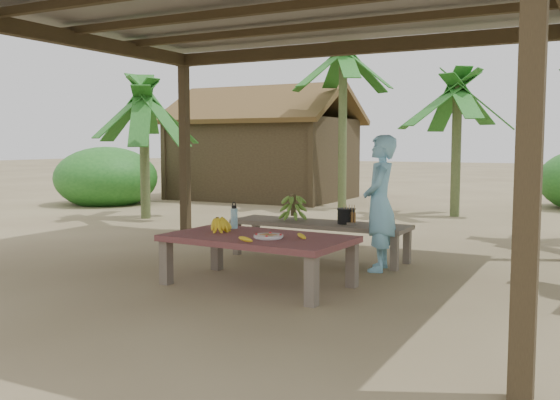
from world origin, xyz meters
The scene contains 17 objects.
ground centered at (0.00, 0.00, 0.00)m, with size 80.00×80.00×0.00m, color brown.
pavilion centered at (-0.01, -0.01, 2.78)m, with size 6.60×5.60×2.95m.
work_table centered at (0.16, -0.56, 0.43)m, with size 1.86×1.11×0.50m.
bench centered at (0.11, 1.03, 0.39)m, with size 2.21×0.65×0.45m.
ripe_banana_bunch centered at (-0.34, -0.51, 0.58)m, with size 0.27×0.23×0.16m, color yellow, non-canonical shape.
plate centered at (0.34, -0.66, 0.52)m, with size 0.29×0.29×0.04m.
loose_banana_front centered at (0.25, -0.94, 0.52)m, with size 0.04×0.16×0.04m, color yellow.
loose_banana_side centered at (0.62, -0.52, 0.52)m, with size 0.04×0.17×0.04m, color yellow.
water_flask centered at (-0.32, -0.22, 0.62)m, with size 0.07×0.07×0.28m.
green_banana_stalk centered at (-0.24, 1.03, 0.62)m, with size 0.30×0.30×0.34m, color #598C2D, non-canonical shape.
cooking_pot centered at (0.46, 1.03, 0.54)m, with size 0.21×0.21×0.18m, color black.
skewer_rack centered at (0.53, 0.97, 0.57)m, with size 0.18×0.08×0.24m, color #A57F47, non-canonical shape.
woman centered at (0.98, 0.71, 0.75)m, with size 0.54×0.36×1.49m, color #79C2E5.
hut centered at (-4.50, 8.00, 1.10)m, with size 4.40×3.43×2.85m.
banana_plant_n centered at (0.63, 6.27, 2.20)m, with size 1.80×1.80×2.68m.
banana_plant_nw centered at (-1.83, 6.62, 3.05)m, with size 1.80×1.80×3.55m.
banana_plant_w centered at (-4.42, 3.27, 1.99)m, with size 1.80×1.80×2.46m.
Camera 1 is at (3.16, -5.83, 1.41)m, focal length 40.00 mm.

